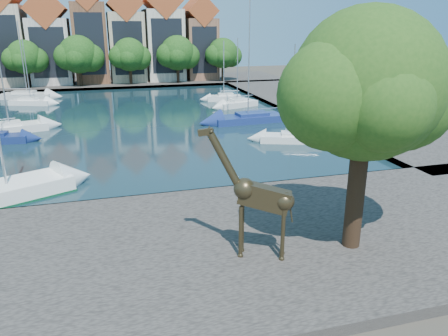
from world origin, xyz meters
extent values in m
plane|color=#38332B|center=(0.00, 0.00, 0.00)|extent=(160.00, 160.00, 0.00)
cube|color=black|center=(0.00, 24.00, 0.04)|extent=(38.00, 50.00, 0.08)
cube|color=#4A4540|center=(0.00, -7.00, 0.25)|extent=(50.00, 14.00, 0.50)
cube|color=#4A4540|center=(0.00, 56.00, 0.25)|extent=(60.00, 16.00, 0.50)
cube|color=#4A4540|center=(25.00, 24.00, 0.25)|extent=(14.00, 52.00, 0.50)
cylinder|color=#332114|center=(7.50, -9.00, 3.25)|extent=(0.80, 0.80, 5.50)
sphere|color=#204814|center=(7.50, -9.00, 7.92)|extent=(6.40, 6.40, 6.40)
sphere|color=#204814|center=(9.42, -8.70, 7.28)|extent=(4.80, 4.80, 4.80)
sphere|color=#204814|center=(5.74, -9.40, 7.60)|extent=(4.48, 4.48, 4.48)
cube|color=beige|center=(-17.00, 56.00, 6.75)|extent=(5.88, 9.00, 12.50)
cube|color=black|center=(-17.00, 51.52, 6.75)|extent=(4.80, 0.05, 9.38)
cube|color=beige|center=(-10.50, 56.00, 5.75)|extent=(6.37, 9.00, 10.50)
cube|color=#AA4922|center=(-10.50, 56.00, 12.43)|extent=(6.43, 9.18, 6.43)
cube|color=black|center=(-10.50, 51.52, 5.75)|extent=(5.20, 0.05, 7.88)
cube|color=brown|center=(-4.00, 56.00, 7.00)|extent=(5.39, 9.00, 13.00)
cube|color=black|center=(-4.00, 51.52, 7.00)|extent=(4.40, 0.05, 9.75)
cube|color=#C2AE8A|center=(2.00, 56.00, 6.25)|extent=(5.88, 9.00, 11.50)
cube|color=#AA4922|center=(2.00, 56.00, 13.32)|extent=(5.94, 9.18, 5.94)
cube|color=black|center=(2.00, 51.52, 6.25)|extent=(4.80, 0.05, 8.62)
cube|color=beige|center=(8.50, 56.00, 6.50)|extent=(6.37, 9.00, 12.00)
cube|color=#AA4922|center=(8.50, 56.00, 13.93)|extent=(6.43, 9.18, 6.43)
cube|color=black|center=(8.50, 51.52, 6.50)|extent=(5.20, 0.05, 9.00)
cube|color=brown|center=(15.00, 56.00, 5.75)|extent=(5.39, 9.00, 10.50)
cube|color=#AA4922|center=(15.00, 56.00, 12.21)|extent=(5.44, 9.18, 5.44)
cube|color=black|center=(15.00, 51.52, 5.75)|extent=(4.40, 0.05, 7.88)
cylinder|color=#332114|center=(-14.00, 50.50, 2.10)|extent=(0.50, 0.50, 3.20)
sphere|color=#123710|center=(-14.00, 50.50, 5.26)|extent=(5.20, 5.20, 5.20)
sphere|color=#123710|center=(-12.44, 50.80, 4.74)|extent=(3.90, 3.90, 3.90)
sphere|color=#123710|center=(-15.43, 50.10, 5.00)|extent=(3.64, 3.64, 3.64)
cylinder|color=#332114|center=(-6.00, 50.50, 2.10)|extent=(0.50, 0.50, 3.20)
sphere|color=#123710|center=(-6.00, 50.50, 5.50)|extent=(6.00, 6.00, 6.00)
sphere|color=#123710|center=(-4.20, 50.80, 4.90)|extent=(4.50, 4.50, 4.50)
sphere|color=#123710|center=(-7.65, 50.10, 5.20)|extent=(4.20, 4.20, 4.20)
cylinder|color=#332114|center=(2.00, 50.50, 2.10)|extent=(0.50, 0.50, 3.20)
sphere|color=#123710|center=(2.00, 50.50, 5.32)|extent=(5.40, 5.40, 5.40)
sphere|color=#123710|center=(3.62, 50.80, 4.78)|extent=(4.05, 4.05, 4.05)
sphere|color=#123710|center=(0.51, 50.10, 5.05)|extent=(3.78, 3.78, 3.78)
cylinder|color=#332114|center=(10.00, 50.50, 2.10)|extent=(0.50, 0.50, 3.20)
sphere|color=#123710|center=(10.00, 50.50, 5.44)|extent=(5.80, 5.80, 5.80)
sphere|color=#123710|center=(11.74, 50.80, 4.86)|extent=(4.35, 4.35, 4.35)
sphere|color=#123710|center=(8.40, 50.10, 5.15)|extent=(4.06, 4.06, 4.06)
cylinder|color=#332114|center=(18.00, 50.50, 2.10)|extent=(0.50, 0.50, 3.20)
sphere|color=#123710|center=(18.00, 50.50, 5.26)|extent=(5.20, 5.20, 5.20)
sphere|color=#123710|center=(19.56, 50.80, 4.74)|extent=(3.90, 3.90, 3.90)
sphere|color=#123710|center=(16.57, 50.10, 5.00)|extent=(3.64, 3.64, 3.64)
cylinder|color=#352C1A|center=(2.22, -8.62, 1.69)|extent=(0.18, 0.18, 2.39)
cylinder|color=#352C1A|center=(2.43, -8.17, 1.69)|extent=(0.18, 0.18, 2.39)
cylinder|color=#352C1A|center=(3.88, -9.38, 1.69)|extent=(0.18, 0.18, 2.39)
cylinder|color=#352C1A|center=(4.08, -8.92, 1.69)|extent=(0.18, 0.18, 2.39)
cube|color=#352C1A|center=(3.20, -8.80, 3.28)|extent=(2.36, 1.53, 1.39)
cylinder|color=#352C1A|center=(1.66, -8.09, 4.84)|extent=(1.53, 0.94, 2.47)
cube|color=#352C1A|center=(0.92, -7.75, 6.05)|extent=(0.69, 0.46, 0.38)
cube|color=white|center=(-12.00, 21.05, 0.55)|extent=(7.27, 4.19, 0.95)
cube|color=white|center=(-12.00, 21.05, 0.87)|extent=(3.35, 2.44, 0.53)
cylinder|color=#B2B2B7|center=(-12.00, 21.05, 5.64)|extent=(0.13, 0.13, 9.64)
cube|color=white|center=(-12.00, 36.87, 0.50)|extent=(5.62, 3.53, 0.83)
cube|color=white|center=(-12.00, 36.87, 0.77)|extent=(2.62, 2.00, 0.46)
cylinder|color=#B2B2B7|center=(-12.00, 36.87, 4.53)|extent=(0.11, 0.11, 7.60)
cube|color=silver|center=(-13.09, 42.25, 0.57)|extent=(7.19, 4.00, 0.98)
cube|color=silver|center=(-13.09, 42.25, 0.90)|extent=(3.30, 2.35, 0.54)
cylinder|color=#B2B2B7|center=(-13.09, 42.25, 5.70)|extent=(0.13, 0.13, 9.72)
cube|color=silver|center=(13.07, 10.25, 0.48)|extent=(5.77, 3.71, 0.81)
cube|color=silver|center=(13.07, 10.25, 0.75)|extent=(2.70, 2.09, 0.45)
cylinder|color=#B2B2B7|center=(13.07, 10.25, 4.67)|extent=(0.11, 0.11, 7.92)
cube|color=navy|center=(12.00, 19.07, 0.55)|extent=(7.83, 3.18, 0.94)
cube|color=navy|center=(12.00, 19.07, 0.86)|extent=(3.47, 2.10, 0.52)
cylinder|color=#B2B2B7|center=(12.00, 19.07, 6.82)|extent=(0.13, 0.13, 12.02)
cube|color=silver|center=(13.57, 27.98, 0.53)|extent=(5.71, 3.58, 0.90)
cube|color=silver|center=(13.57, 27.98, 0.83)|extent=(2.66, 2.03, 0.50)
cylinder|color=#B2B2B7|center=(13.57, 27.98, 4.67)|extent=(0.12, 0.12, 7.79)
cube|color=silver|center=(13.21, 32.98, 0.54)|extent=(4.79, 2.16, 0.92)
cube|color=silver|center=(13.21, 32.98, 0.84)|extent=(2.14, 1.37, 0.51)
cylinder|color=#B2B2B7|center=(13.21, 32.98, 4.42)|extent=(0.12, 0.12, 7.25)
camera|label=1|loc=(-3.14, -24.88, 10.36)|focal=35.00mm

